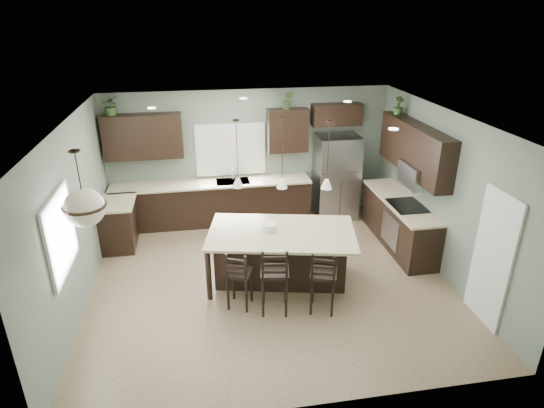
{
  "coord_description": "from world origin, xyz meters",
  "views": [
    {
      "loc": [
        -1.08,
        -6.59,
        4.34
      ],
      "look_at": [
        0.1,
        0.4,
        1.25
      ],
      "focal_mm": 30.0,
      "sensor_mm": 36.0,
      "label": 1
    }
  ],
  "objects_px": {
    "bar_stool_left": "(240,278)",
    "bar_stool_center": "(275,279)",
    "kitchen_island": "(281,256)",
    "bar_stool_right": "(323,280)",
    "refrigerator": "(336,177)",
    "serving_dish": "(270,228)",
    "plant_back_left": "(111,105)"
  },
  "relations": [
    {
      "from": "bar_stool_left",
      "to": "bar_stool_center",
      "type": "distance_m",
      "value": 0.55
    },
    {
      "from": "kitchen_island",
      "to": "bar_stool_right",
      "type": "relative_size",
      "value": 2.24
    },
    {
      "from": "refrigerator",
      "to": "bar_stool_right",
      "type": "bearing_deg",
      "value": -109.76
    },
    {
      "from": "bar_stool_right",
      "to": "refrigerator",
      "type": "bearing_deg",
      "value": 89.05
    },
    {
      "from": "bar_stool_center",
      "to": "bar_stool_left",
      "type": "bearing_deg",
      "value": 167.8
    },
    {
      "from": "serving_dish",
      "to": "plant_back_left",
      "type": "height_order",
      "value": "plant_back_left"
    },
    {
      "from": "refrigerator",
      "to": "kitchen_island",
      "type": "relative_size",
      "value": 0.77
    },
    {
      "from": "bar_stool_center",
      "to": "bar_stool_right",
      "type": "xyz_separation_m",
      "value": [
        0.73,
        -0.11,
        -0.04
      ]
    },
    {
      "from": "serving_dish",
      "to": "bar_stool_right",
      "type": "xyz_separation_m",
      "value": [
        0.66,
        -0.98,
        -0.46
      ]
    },
    {
      "from": "refrigerator",
      "to": "plant_back_left",
      "type": "distance_m",
      "value": 4.83
    },
    {
      "from": "refrigerator",
      "to": "serving_dish",
      "type": "xyz_separation_m",
      "value": [
        -1.85,
        -2.34,
        0.07
      ]
    },
    {
      "from": "refrigerator",
      "to": "bar_stool_left",
      "type": "bearing_deg",
      "value": -128.95
    },
    {
      "from": "kitchen_island",
      "to": "serving_dish",
      "type": "relative_size",
      "value": 10.06
    },
    {
      "from": "serving_dish",
      "to": "bar_stool_right",
      "type": "bearing_deg",
      "value": -56.1
    },
    {
      "from": "bar_stool_left",
      "to": "plant_back_left",
      "type": "distance_m",
      "value": 4.36
    },
    {
      "from": "bar_stool_center",
      "to": "kitchen_island",
      "type": "bearing_deg",
      "value": 81.86
    },
    {
      "from": "bar_stool_right",
      "to": "kitchen_island",
      "type": "bearing_deg",
      "value": 135.13
    },
    {
      "from": "serving_dish",
      "to": "bar_stool_right",
      "type": "relative_size",
      "value": 0.22
    },
    {
      "from": "kitchen_island",
      "to": "bar_stool_center",
      "type": "distance_m",
      "value": 0.88
    },
    {
      "from": "serving_dish",
      "to": "bar_stool_center",
      "type": "xyz_separation_m",
      "value": [
        -0.07,
        -0.88,
        -0.42
      ]
    },
    {
      "from": "serving_dish",
      "to": "bar_stool_center",
      "type": "height_order",
      "value": "bar_stool_center"
    },
    {
      "from": "refrigerator",
      "to": "bar_stool_right",
      "type": "distance_m",
      "value": 3.55
    },
    {
      "from": "kitchen_island",
      "to": "refrigerator",
      "type": "bearing_deg",
      "value": 67.2
    },
    {
      "from": "bar_stool_left",
      "to": "plant_back_left",
      "type": "bearing_deg",
      "value": 145.2
    },
    {
      "from": "refrigerator",
      "to": "kitchen_island",
      "type": "bearing_deg",
      "value": -124.9
    },
    {
      "from": "refrigerator",
      "to": "plant_back_left",
      "type": "bearing_deg",
      "value": 177.56
    },
    {
      "from": "refrigerator",
      "to": "bar_stool_left",
      "type": "distance_m",
      "value": 3.9
    },
    {
      "from": "kitchen_island",
      "to": "bar_stool_left",
      "type": "xyz_separation_m",
      "value": [
        -0.77,
        -0.63,
        0.04
      ]
    },
    {
      "from": "serving_dish",
      "to": "bar_stool_right",
      "type": "height_order",
      "value": "bar_stool_right"
    },
    {
      "from": "kitchen_island",
      "to": "bar_stool_left",
      "type": "bearing_deg",
      "value": -128.63
    },
    {
      "from": "refrigerator",
      "to": "serving_dish",
      "type": "distance_m",
      "value": 2.98
    },
    {
      "from": "serving_dish",
      "to": "kitchen_island",
      "type": "bearing_deg",
      "value": -12.1
    }
  ]
}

